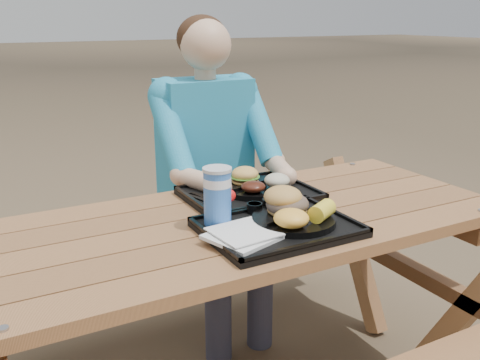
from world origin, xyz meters
name	(u,v)px	position (x,y,z in m)	size (l,w,h in m)	color
picnic_table	(240,318)	(0.00, 0.00, 0.38)	(1.80, 1.49, 0.75)	#999999
tray_near	(278,228)	(0.05, -0.16, 0.76)	(0.45, 0.35, 0.02)	black
tray_far	(250,195)	(0.13, 0.16, 0.76)	(0.45, 0.35, 0.02)	black
plate_near	(294,220)	(0.10, -0.16, 0.78)	(0.26, 0.26, 0.02)	black
plate_far	(255,188)	(0.16, 0.17, 0.78)	(0.26, 0.26, 0.02)	black
napkin_stack	(242,235)	(-0.10, -0.19, 0.78)	(0.18, 0.18, 0.02)	silver
soda_cup	(217,198)	(-0.11, -0.06, 0.85)	(0.08, 0.08, 0.17)	#1753B3
condiment_bbq	(255,208)	(0.04, -0.02, 0.79)	(0.05, 0.05, 0.03)	black
condiment_mustard	(271,204)	(0.10, -0.02, 0.79)	(0.06, 0.06, 0.03)	gold
sandwich	(288,192)	(0.11, -0.12, 0.86)	(0.13, 0.13, 0.13)	#C38D44
mac_cheese	(291,218)	(0.05, -0.22, 0.82)	(0.11, 0.11, 0.05)	yellow
corn_cob	(322,211)	(0.16, -0.22, 0.82)	(0.09, 0.09, 0.05)	yellow
cutlery_far	(206,197)	(-0.04, 0.18, 0.77)	(0.03, 0.14, 0.01)	black
burger	(245,171)	(0.14, 0.22, 0.84)	(0.10, 0.10, 0.09)	gold
baked_beans	(253,187)	(0.11, 0.11, 0.81)	(0.09, 0.09, 0.04)	#43180D
potato_salad	(277,180)	(0.21, 0.12, 0.82)	(0.09, 0.09, 0.05)	beige
diner	(207,190)	(0.17, 0.62, 0.64)	(0.48, 0.84, 1.28)	teal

